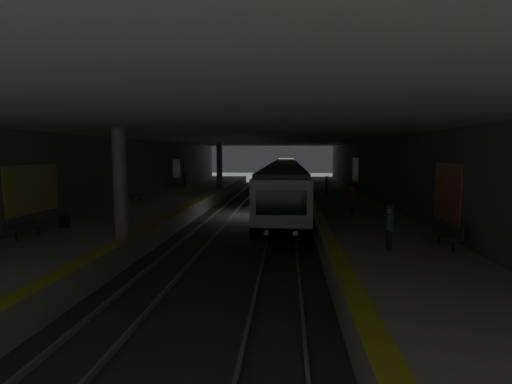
{
  "coord_description": "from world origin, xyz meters",
  "views": [
    {
      "loc": [
        -27.34,
        -2.48,
        4.59
      ],
      "look_at": [
        4.42,
        0.21,
        1.28
      ],
      "focal_mm": 26.39,
      "sensor_mm": 36.0,
      "label": 1
    }
  ],
  "objects_px": {
    "bench_left_near": "(449,234)",
    "person_waiting_near": "(327,185)",
    "person_standing_far": "(184,178)",
    "person_boarding": "(389,228)",
    "person_walking_mid": "(352,199)",
    "bench_right_mid": "(135,195)",
    "pillar_far": "(219,166)",
    "metro_train": "(285,175)",
    "bench_right_near": "(25,225)",
    "pillar_near": "(120,184)",
    "trash_bin": "(389,213)",
    "suitcase_rolling": "(65,222)",
    "bench_right_far": "(181,182)",
    "bench_left_mid": "(348,183)"
  },
  "relations": [
    {
      "from": "person_boarding",
      "to": "person_walking_mid",
      "type": "bearing_deg",
      "value": 0.26
    },
    {
      "from": "bench_right_near",
      "to": "trash_bin",
      "type": "height_order",
      "value": "bench_right_near"
    },
    {
      "from": "person_standing_far",
      "to": "bench_right_far",
      "type": "bearing_deg",
      "value": 177.68
    },
    {
      "from": "pillar_far",
      "to": "person_walking_mid",
      "type": "height_order",
      "value": "pillar_far"
    },
    {
      "from": "metro_train",
      "to": "bench_right_far",
      "type": "height_order",
      "value": "metro_train"
    },
    {
      "from": "person_walking_mid",
      "to": "bench_right_near",
      "type": "bearing_deg",
      "value": 115.32
    },
    {
      "from": "bench_right_far",
      "to": "person_boarding",
      "type": "relative_size",
      "value": 1.11
    },
    {
      "from": "suitcase_rolling",
      "to": "person_waiting_near",
      "type": "bearing_deg",
      "value": -43.3
    },
    {
      "from": "bench_left_near",
      "to": "bench_left_mid",
      "type": "xyz_separation_m",
      "value": [
        23.99,
        0.0,
        0.0
      ]
    },
    {
      "from": "pillar_far",
      "to": "person_boarding",
      "type": "height_order",
      "value": "pillar_far"
    },
    {
      "from": "person_boarding",
      "to": "suitcase_rolling",
      "type": "xyz_separation_m",
      "value": [
        3.01,
        14.3,
        -0.53
      ]
    },
    {
      "from": "bench_right_mid",
      "to": "suitcase_rolling",
      "type": "height_order",
      "value": "suitcase_rolling"
    },
    {
      "from": "bench_left_near",
      "to": "person_waiting_near",
      "type": "height_order",
      "value": "person_waiting_near"
    },
    {
      "from": "bench_right_near",
      "to": "person_boarding",
      "type": "distance_m",
      "value": 14.75
    },
    {
      "from": "pillar_near",
      "to": "trash_bin",
      "type": "xyz_separation_m",
      "value": [
        5.12,
        -12.15,
        -1.85
      ]
    },
    {
      "from": "suitcase_rolling",
      "to": "bench_right_near",
      "type": "bearing_deg",
      "value": 168.74
    },
    {
      "from": "person_waiting_near",
      "to": "pillar_far",
      "type": "bearing_deg",
      "value": 60.47
    },
    {
      "from": "bench_right_mid",
      "to": "bench_right_far",
      "type": "relative_size",
      "value": 1.0
    },
    {
      "from": "pillar_near",
      "to": "metro_train",
      "type": "height_order",
      "value": "pillar_near"
    },
    {
      "from": "bench_right_mid",
      "to": "person_standing_far",
      "type": "relative_size",
      "value": 0.98
    },
    {
      "from": "bench_right_mid",
      "to": "suitcase_rolling",
      "type": "bearing_deg",
      "value": -177.4
    },
    {
      "from": "pillar_near",
      "to": "bench_left_near",
      "type": "relative_size",
      "value": 2.68
    },
    {
      "from": "pillar_near",
      "to": "bench_left_near",
      "type": "height_order",
      "value": "pillar_near"
    },
    {
      "from": "person_waiting_near",
      "to": "bench_left_mid",
      "type": "bearing_deg",
      "value": -22.29
    },
    {
      "from": "bench_left_mid",
      "to": "person_waiting_near",
      "type": "relative_size",
      "value": 1.04
    },
    {
      "from": "bench_left_mid",
      "to": "person_waiting_near",
      "type": "distance_m",
      "value": 7.46
    },
    {
      "from": "bench_left_mid",
      "to": "person_walking_mid",
      "type": "height_order",
      "value": "person_walking_mid"
    },
    {
      "from": "metro_train",
      "to": "bench_right_far",
      "type": "distance_m",
      "value": 12.04
    },
    {
      "from": "bench_left_near",
      "to": "bench_left_mid",
      "type": "bearing_deg",
      "value": 0.0
    },
    {
      "from": "trash_bin",
      "to": "bench_right_near",
      "type": "bearing_deg",
      "value": 107.68
    },
    {
      "from": "person_standing_far",
      "to": "trash_bin",
      "type": "bearing_deg",
      "value": -139.67
    },
    {
      "from": "bench_right_far",
      "to": "person_waiting_near",
      "type": "height_order",
      "value": "person_waiting_near"
    },
    {
      "from": "pillar_far",
      "to": "person_standing_far",
      "type": "distance_m",
      "value": 4.74
    },
    {
      "from": "bench_left_mid",
      "to": "bench_right_far",
      "type": "bearing_deg",
      "value": 91.89
    },
    {
      "from": "bench_right_near",
      "to": "bench_left_mid",
      "type": "bearing_deg",
      "value": -35.78
    },
    {
      "from": "suitcase_rolling",
      "to": "pillar_far",
      "type": "bearing_deg",
      "value": -10.47
    },
    {
      "from": "person_waiting_near",
      "to": "person_boarding",
      "type": "distance_m",
      "value": 17.68
    },
    {
      "from": "bench_left_mid",
      "to": "person_walking_mid",
      "type": "bearing_deg",
      "value": 171.91
    },
    {
      "from": "bench_right_far",
      "to": "person_waiting_near",
      "type": "distance_m",
      "value": 15.59
    },
    {
      "from": "metro_train",
      "to": "bench_right_near",
      "type": "height_order",
      "value": "metro_train"
    },
    {
      "from": "bench_right_near",
      "to": "suitcase_rolling",
      "type": "bearing_deg",
      "value": -11.26
    },
    {
      "from": "person_waiting_near",
      "to": "person_standing_far",
      "type": "relative_size",
      "value": 0.95
    },
    {
      "from": "person_waiting_near",
      "to": "trash_bin",
      "type": "xyz_separation_m",
      "value": [
        -11.58,
        -2.09,
        -0.46
      ]
    },
    {
      "from": "bench_right_mid",
      "to": "person_walking_mid",
      "type": "bearing_deg",
      "value": -107.03
    },
    {
      "from": "pillar_far",
      "to": "metro_train",
      "type": "bearing_deg",
      "value": -47.14
    },
    {
      "from": "pillar_far",
      "to": "bench_left_mid",
      "type": "relative_size",
      "value": 2.68
    },
    {
      "from": "metro_train",
      "to": "bench_left_near",
      "type": "xyz_separation_m",
      "value": [
        -28.87,
        -6.33,
        -0.45
      ]
    },
    {
      "from": "bench_right_far",
      "to": "trash_bin",
      "type": "relative_size",
      "value": 2.0
    },
    {
      "from": "bench_right_near",
      "to": "trash_bin",
      "type": "distance_m",
      "value": 17.14
    },
    {
      "from": "bench_right_near",
      "to": "metro_train",
      "type": "bearing_deg",
      "value": -20.6
    }
  ]
}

